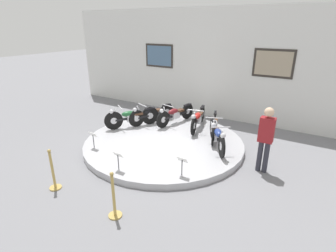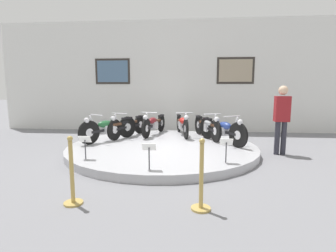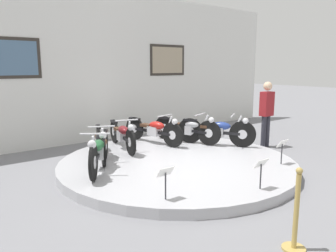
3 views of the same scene
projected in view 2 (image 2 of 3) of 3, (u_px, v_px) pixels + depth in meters
ground_plane at (163, 151)px, 7.10m from camera, size 60.00×60.00×0.00m
display_platform at (163, 148)px, 7.09m from camera, size 5.02×5.02×0.18m
back_wall at (173, 77)px, 10.32m from camera, size 14.00×0.22×4.30m
motorcycle_green at (108, 128)px, 7.57m from camera, size 1.20×1.67×0.80m
motorcycle_black at (127, 125)px, 8.23m from camera, size 0.80×1.85×0.79m
motorcycle_maroon at (154, 124)px, 8.58m from camera, size 0.60×1.93×0.78m
motorcycle_red at (182, 124)px, 8.49m from camera, size 0.59×1.94×0.79m
motorcycle_silver at (207, 126)px, 8.00m from camera, size 0.75×1.90×0.80m
motorcycle_blue at (222, 129)px, 7.26m from camera, size 1.13×1.72×0.81m
info_placard_front_left at (85, 142)px, 5.63m from camera, size 0.26×0.11×0.51m
info_placard_front_centre at (149, 150)px, 4.90m from camera, size 0.26×0.11×0.51m
info_placard_front_right at (226, 145)px, 5.35m from camera, size 0.26×0.11×0.51m
visitor_standing at (282, 116)px, 6.65m from camera, size 0.36×0.23×1.77m
stanchion_post_left_of_entry at (72, 182)px, 3.83m from camera, size 0.28×0.28×1.02m
stanchion_post_right_of_entry at (201, 186)px, 3.65m from camera, size 0.28×0.28×1.02m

